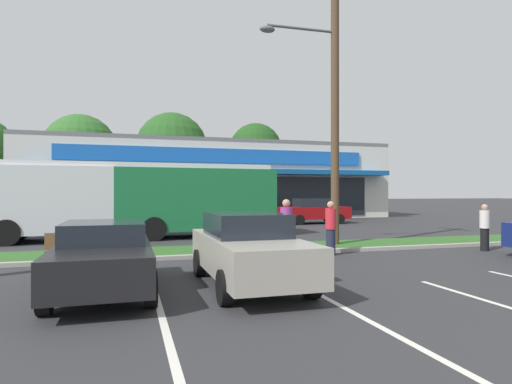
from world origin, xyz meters
TOP-DOWN VIEW (x-y plane):
  - grass_median at (0.00, 14.00)m, footprint 56.00×2.20m
  - curb_lip at (0.00, 12.78)m, footprint 56.00×0.24m
  - parking_stripe_0 at (-4.49, 6.09)m, footprint 0.12×4.80m
  - parking_stripe_1 at (-1.41, 5.52)m, footprint 0.12×4.80m
  - storefront_building at (1.42, 35.34)m, footprint 27.86×12.02m
  - tree_left at (-9.66, 46.58)m, footprint 7.35×7.35m
  - tree_mid_left at (-0.53, 45.90)m, footprint 7.52×7.52m
  - tree_mid at (8.48, 44.90)m, footprint 5.77×5.77m
  - utility_pole at (2.14, 14.02)m, footprint 3.03×2.40m
  - city_bus at (-4.96, 19.11)m, footprint 12.79×2.89m
  - bus_stop_bench at (-6.28, 12.14)m, footprint 1.60×0.45m
  - car_0 at (-3.28, 26.08)m, footprint 4.51×1.91m
  - car_2 at (-2.53, 8.69)m, footprint 1.88×4.51m
  - car_3 at (6.49, 25.21)m, footprint 4.43×1.91m
  - car_4 at (-5.47, 8.88)m, footprint 1.90×4.32m
  - pedestrian_by_pole at (6.76, 11.65)m, footprint 0.32×0.32m
  - pedestrian_mid at (1.19, 12.19)m, footprint 0.35×0.35m
  - pedestrian_far at (-0.44, 11.88)m, footprint 0.36×0.36m

SIDE VIEW (x-z plane):
  - parking_stripe_0 at x=-4.49m, z-range 0.00..0.01m
  - parking_stripe_1 at x=-1.41m, z-range 0.00..0.01m
  - grass_median at x=0.00m, z-range 0.00..0.12m
  - curb_lip at x=0.00m, z-range 0.00..0.12m
  - bus_stop_bench at x=-6.28m, z-range 0.03..0.98m
  - car_4 at x=-5.47m, z-range 0.03..1.44m
  - car_0 at x=-3.28m, z-range 0.02..1.53m
  - car_2 at x=-2.53m, z-range 0.02..1.57m
  - pedestrian_by_pole at x=6.76m, z-range 0.00..1.61m
  - car_3 at x=6.49m, z-range 0.01..1.63m
  - pedestrian_mid at x=1.19m, z-range 0.00..1.74m
  - pedestrian_far at x=-0.44m, z-range 0.00..1.81m
  - city_bus at x=-4.96m, z-range 0.14..3.39m
  - storefront_building at x=1.42m, z-range 0.00..6.00m
  - utility_pole at x=2.14m, z-range 0.35..11.33m
  - tree_left at x=-9.66m, z-range 1.30..11.27m
  - tree_mid_left at x=-0.53m, z-range 1.48..11.97m
  - tree_mid at x=8.48m, z-range 1.91..11.55m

